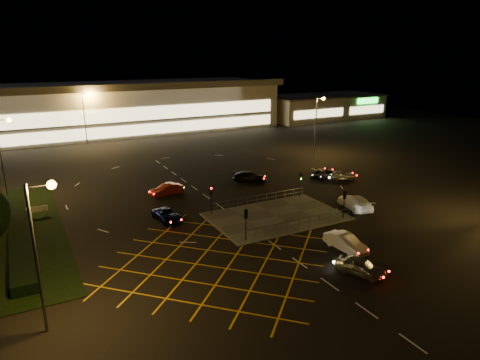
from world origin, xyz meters
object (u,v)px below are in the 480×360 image
signal_sw (246,218)px  car_queue_white (346,242)px  car_left_blue (167,216)px  car_east_grey (323,173)px  car_right_silver (341,175)px  car_far_dkgrey (249,177)px  car_near_silver (361,266)px  car_circ_red (167,190)px  signal_se (344,199)px  car_approach_white (355,202)px  signal_nw (211,194)px  signal_ne (300,180)px

signal_sw → car_queue_white: bearing=140.7°
car_left_blue → car_east_grey: bearing=6.1°
car_left_blue → car_right_silver: size_ratio=1.15×
car_east_grey → car_far_dkgrey: bearing=46.3°
car_near_silver → car_left_blue: size_ratio=0.93×
car_circ_red → car_far_dkgrey: bearing=80.5°
car_circ_red → car_right_silver: bearing=67.3°
car_queue_white → car_right_silver: size_ratio=1.15×
car_left_blue → car_circ_red: car_circ_red is taller
signal_sw → car_left_blue: bearing=-59.7°
signal_se → car_left_blue: 19.02m
car_approach_white → car_circ_red: bearing=-28.7°
signal_sw → car_near_silver: size_ratio=0.76×
car_far_dkgrey → car_circ_red: size_ratio=1.11×
car_right_silver → car_approach_white: bearing=161.3°
signal_nw → car_approach_white: 16.69m
car_east_grey → car_approach_white: 13.19m
car_queue_white → car_far_dkgrey: (2.80, 23.03, -0.04)m
car_approach_white → signal_se: bearing=41.2°
signal_ne → car_circ_red: size_ratio=0.73×
car_right_silver → car_near_silver: bearing=156.8°
car_queue_white → car_near_silver: bearing=-119.7°
signal_ne → car_queue_white: signal_ne is taller
signal_sw → car_queue_white: 9.42m
car_circ_red → car_left_blue: bearing=-28.6°
car_near_silver → car_left_blue: 20.99m
car_approach_white → signal_sw: bearing=18.8°
signal_nw → car_east_grey: size_ratio=0.70×
signal_ne → car_circ_red: signal_ne is taller
car_left_blue → car_approach_white: size_ratio=0.83×
signal_sw → signal_ne: bearing=-146.4°
signal_sw → car_near_silver: (5.23, -9.90, -1.66)m
car_near_silver → car_left_blue: (-10.17, 18.36, -0.09)m
car_circ_red → car_queue_white: bearing=11.7°
signal_nw → car_near_silver: (5.23, -17.88, -1.66)m
car_circ_red → car_approach_white: (17.68, -14.92, 0.07)m
car_left_blue → car_right_silver: (26.75, 3.29, 0.04)m
signal_se → car_left_blue: (-16.94, 8.46, -1.75)m
signal_nw → car_queue_white: (7.18, -13.86, -1.63)m
car_circ_red → car_east_grey: size_ratio=0.96×
signal_se → signal_sw: bearing=0.0°
signal_ne → car_queue_white: bearing=-109.2°
car_left_blue → car_east_grey: size_ratio=0.99×
signal_nw → car_far_dkgrey: bearing=42.6°
signal_sw → signal_nw: size_ratio=1.00×
car_queue_white → car_right_silver: bearing=46.4°
signal_nw → signal_ne: (12.00, 0.00, 0.00)m
signal_ne → car_near_silver: (-6.77, -17.88, -1.66)m
signal_sw → car_far_dkgrey: bearing=-120.2°
car_queue_white → car_left_blue: car_queue_white is taller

